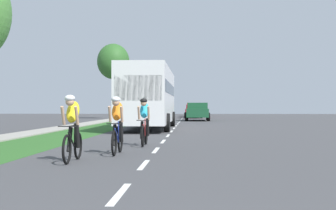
{
  "coord_description": "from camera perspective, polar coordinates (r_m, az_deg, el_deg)",
  "views": [
    {
      "loc": [
        1.09,
        -2.24,
        1.31
      ],
      "look_at": [
        0.12,
        16.37,
        1.37
      ],
      "focal_mm": 50.22,
      "sensor_mm": 36.0,
      "label": 1
    }
  ],
  "objects": [
    {
      "name": "ground_plane",
      "position": [
        22.31,
        0.17,
        -3.54
      ],
      "size": [
        120.0,
        120.0,
        0.0
      ],
      "primitive_type": "plane",
      "color": "#424244"
    },
    {
      "name": "grass_verge",
      "position": [
        22.99,
        -11.32,
        -3.43
      ],
      "size": [
        2.7,
        70.0,
        0.01
      ],
      "primitive_type": "cube",
      "color": "#2D6026",
      "rests_on": "ground_plane"
    },
    {
      "name": "sidewalk_concrete",
      "position": [
        23.61,
        -16.35,
        -3.34
      ],
      "size": [
        1.57,
        70.0,
        0.1
      ],
      "primitive_type": "cube",
      "color": "#9E998E",
      "rests_on": "ground_plane"
    },
    {
      "name": "lane_markings_center",
      "position": [
        26.3,
        0.59,
        -3.02
      ],
      "size": [
        0.12,
        54.3,
        0.01
      ],
      "color": "white",
      "rests_on": "ground_plane"
    },
    {
      "name": "cyclist_lead",
      "position": [
        11.32,
        -11.53,
        -2.7
      ],
      "size": [
        0.42,
        1.72,
        1.58
      ],
      "color": "black",
      "rests_on": "ground_plane"
    },
    {
      "name": "cyclist_trailing",
      "position": [
        12.93,
        -6.2,
        -2.38
      ],
      "size": [
        0.42,
        1.72,
        1.58
      ],
      "color": "black",
      "rests_on": "ground_plane"
    },
    {
      "name": "cyclist_distant",
      "position": [
        15.62,
        -2.89,
        -2.0
      ],
      "size": [
        0.42,
        1.72,
        1.58
      ],
      "color": "black",
      "rests_on": "ground_plane"
    },
    {
      "name": "bus_white",
      "position": [
        27.73,
        -2.29,
        1.21
      ],
      "size": [
        2.78,
        11.6,
        3.48
      ],
      "color": "silver",
      "rests_on": "ground_plane"
    },
    {
      "name": "pickup_dark_green",
      "position": [
        43.16,
        3.58,
        -0.81
      ],
      "size": [
        2.22,
        5.1,
        1.64
      ],
      "color": "#194C2D",
      "rests_on": "ground_plane"
    },
    {
      "name": "sedan_maroon",
      "position": [
        53.09,
        3.08,
        -0.75
      ],
      "size": [
        1.98,
        4.3,
        1.52
      ],
      "color": "maroon",
      "rests_on": "ground_plane"
    },
    {
      "name": "suv_red",
      "position": [
        62.04,
        3.12,
        -0.51
      ],
      "size": [
        2.15,
        4.7,
        1.79
      ],
      "color": "red",
      "rests_on": "ground_plane"
    },
    {
      "name": "street_tree_far",
      "position": [
        49.88,
        -6.66,
        5.25
      ],
      "size": [
        3.39,
        3.39,
        7.91
      ],
      "color": "brown",
      "rests_on": "ground_plane"
    }
  ]
}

